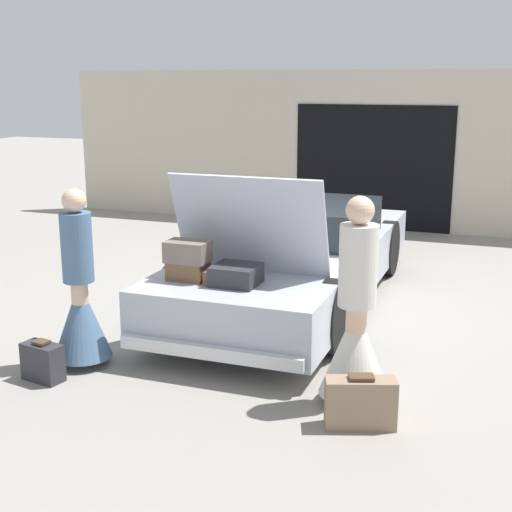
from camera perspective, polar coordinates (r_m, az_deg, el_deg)
name	(u,v)px	position (r m, az deg, el deg)	size (l,w,h in m)	color
ground_plane	(296,300)	(8.76, 3.18, -3.53)	(40.00, 40.00, 0.00)	gray
garage_wall_back	(374,151)	(12.96, 9.42, 8.28)	(12.00, 0.14, 2.80)	beige
car	(296,257)	(8.62, 3.22, -0.07)	(1.88, 5.19, 1.74)	#B2B7C6
person_left	(80,303)	(6.84, -13.88, -3.66)	(0.55, 0.55, 1.68)	beige
person_right	(356,331)	(5.91, 7.99, -5.99)	(0.59, 0.59, 1.75)	beige
suitcase_beside_left_person	(43,362)	(6.71, -16.70, -8.11)	(0.41, 0.26, 0.37)	#2D2D33
suitcase_beside_right_person	(360,403)	(5.68, 8.36, -11.53)	(0.58, 0.37, 0.43)	#8C7259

